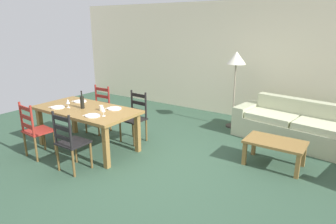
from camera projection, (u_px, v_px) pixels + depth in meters
name	position (u px, v px, depth m)	size (l,w,h in m)	color
ground_plane	(152.00, 164.00, 4.83)	(9.60, 9.60, 0.02)	#314D3A
wall_far	(234.00, 60.00, 7.06)	(9.60, 0.16, 2.70)	#F1E3C0
dining_table	(86.00, 113.00, 5.25)	(1.90, 0.96, 0.75)	olive
dining_chair_near_left	(35.00, 130.00, 4.95)	(0.45, 0.43, 0.96)	maroon
dining_chair_near_right	(70.00, 142.00, 4.45)	(0.42, 0.40, 0.96)	black
dining_chair_far_left	(99.00, 109.00, 6.14)	(0.44, 0.42, 0.96)	maroon
dining_chair_far_right	(135.00, 117.00, 5.63)	(0.44, 0.42, 0.96)	black
dinner_plate_near_left	(58.00, 107.00, 5.26)	(0.24, 0.24, 0.02)	white
fork_near_left	(53.00, 106.00, 5.34)	(0.02, 0.17, 0.01)	silver
dinner_plate_near_right	(93.00, 116.00, 4.78)	(0.24, 0.24, 0.02)	white
fork_near_right	(86.00, 114.00, 4.86)	(0.02, 0.17, 0.01)	silver
dinner_plate_far_left	(80.00, 101.00, 5.66)	(0.24, 0.24, 0.02)	white
fork_far_left	(75.00, 101.00, 5.74)	(0.02, 0.17, 0.01)	silver
dinner_plate_far_right	(114.00, 109.00, 5.18)	(0.24, 0.24, 0.02)	white
fork_far_right	(108.00, 108.00, 5.26)	(0.02, 0.17, 0.01)	silver
wine_bottle	(82.00, 102.00, 5.19)	(0.07, 0.07, 0.32)	black
wine_glass_near_left	(68.00, 102.00, 5.24)	(0.06, 0.06, 0.16)	white
wine_glass_near_right	(103.00, 110.00, 4.75)	(0.06, 0.06, 0.16)	white
coffee_cup_primary	(101.00, 108.00, 5.09)	(0.07, 0.07, 0.09)	beige
couch	(297.00, 128.00, 5.59)	(2.37, 1.13, 0.80)	#B2B793
coffee_table	(275.00, 145.00, 4.66)	(0.90, 0.56, 0.42)	olive
standing_lamp	(236.00, 62.00, 6.15)	(0.40, 0.40, 1.64)	#332D28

